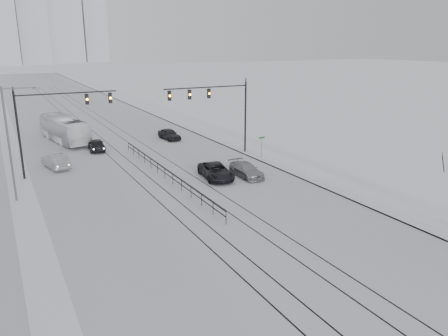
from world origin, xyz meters
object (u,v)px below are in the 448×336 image
sedan_nb_front (216,171)px  sedan_nb_right (246,170)px  sedan_sb_outer (56,161)px  sedan_nb_far (169,134)px  box_truck (64,129)px  sedan_sb_inner (97,145)px

sedan_nb_front → sedan_nb_right: bearing=-8.4°
sedan_sb_outer → sedan_nb_far: (14.83, 7.29, -0.03)m
sedan_nb_far → box_truck: (-12.10, 4.93, 0.89)m
sedan_nb_far → sedan_nb_front: bearing=-103.4°
sedan_nb_far → sedan_sb_inner: bearing=-175.8°
sedan_sb_outer → sedan_nb_right: bearing=131.9°
sedan_nb_front → sedan_nb_right: (2.75, -0.81, -0.06)m
sedan_sb_inner → sedan_nb_far: size_ratio=1.02×
box_truck → sedan_sb_inner: bearing=100.1°
sedan_sb_outer → sedan_nb_right: size_ratio=1.00×
sedan_nb_far → sedan_nb_right: bearing=-94.7°
sedan_sb_inner → sedan_nb_right: size_ratio=0.95×
sedan_nb_front → sedan_nb_far: bearing=90.9°
sedan_sb_inner → sedan_nb_right: sedan_sb_inner is taller
sedan_nb_right → sedan_nb_far: bearing=91.1°
sedan_nb_front → sedan_nb_right: sedan_nb_front is taller
sedan_sb_inner → sedan_sb_outer: 7.58m
sedan_nb_front → box_truck: size_ratio=0.44×
sedan_nb_right → sedan_nb_far: size_ratio=1.08×
sedan_nb_right → box_truck: size_ratio=0.39×
sedan_nb_right → box_truck: bearing=117.7°
sedan_sb_inner → sedan_nb_front: bearing=120.4°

